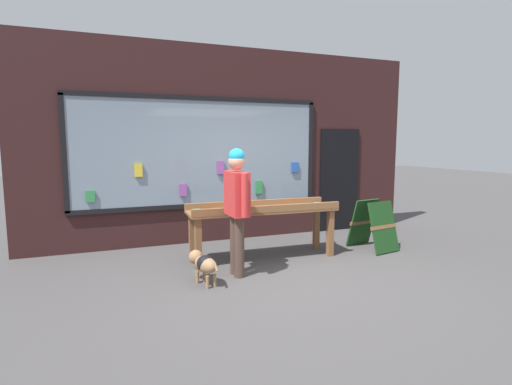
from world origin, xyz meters
The scene contains 6 objects.
ground_plane centered at (0.00, 0.00, 0.00)m, with size 40.00×40.00×0.00m, color #474444.
shopfront_facade centered at (-0.01, 2.39, 1.76)m, with size 7.48×0.29×3.55m.
display_table_main centered at (0.00, 0.93, 0.71)m, with size 2.38×0.72×0.89m.
person_browsing centered at (-0.64, 0.30, 1.04)m, with size 0.23×0.68×1.75m.
small_dog centered at (-1.16, 0.13, 0.28)m, with size 0.33×0.61×0.41m.
sandwich_board_sign centered at (1.98, 0.75, 0.43)m, with size 0.66×0.80×0.83m.
Camera 1 is at (-2.36, -4.77, 1.84)m, focal length 28.00 mm.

